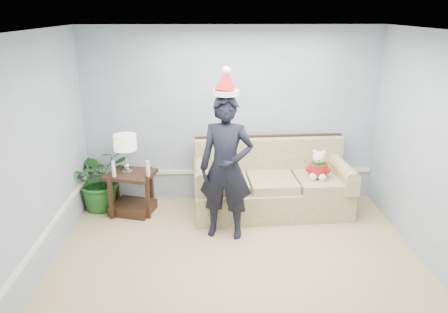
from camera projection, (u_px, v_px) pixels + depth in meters
room_shell at (243, 175)px, 4.32m from camera, size 4.54×5.04×2.74m
wainscot_trim at (145, 208)px, 5.69m from camera, size 4.49×4.99×0.06m
sofa at (271, 186)px, 6.56m from camera, size 2.34×1.11×1.07m
side_table at (132, 197)px, 6.51m from camera, size 0.78×0.71×0.63m
table_lamp at (125, 144)px, 6.24m from camera, size 0.32×0.32×0.58m
candle_pair at (131, 169)px, 6.22m from camera, size 0.55×0.06×0.23m
houseplant at (100, 178)px, 6.58m from camera, size 1.16×1.14×0.97m
man at (226, 168)px, 5.64m from camera, size 0.78×0.59×1.92m
santa_hat at (226, 82)px, 5.30m from camera, size 0.41×0.44×0.37m
teddy_bear at (318, 168)px, 6.34m from camera, size 0.32×0.33×0.44m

